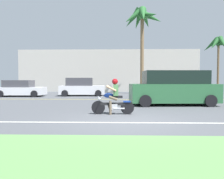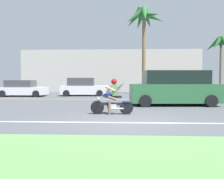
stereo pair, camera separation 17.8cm
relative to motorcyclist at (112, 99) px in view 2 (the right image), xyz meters
The scene contains 11 objects.
ground 1.71m from the motorcyclist, 71.10° to the left, with size 56.00×30.00×0.04m, color #4C4F54.
grass_median 5.65m from the motorcyclist, 84.76° to the right, with size 56.00×3.80×0.06m, color #5B8C4C.
lane_line_near 1.97m from the motorcyclist, 74.04° to the right, with size 50.40×0.12×0.01m, color silver.
lane_line_far 7.11m from the motorcyclist, 85.84° to the left, with size 50.40×0.12×0.01m, color yellow.
motorcyclist is the anchor object (origin of this frame).
suv_nearby 4.88m from the motorcyclist, 46.71° to the left, with size 5.05×2.39×1.94m.
parked_car_0 12.87m from the motorcyclist, 130.24° to the left, with size 3.99×2.06×1.41m.
parked_car_1 11.18m from the motorcyclist, 106.22° to the left, with size 4.12×2.09×1.63m.
palm_tree_0 15.43m from the motorcyclist, 79.17° to the left, with size 4.22×4.06×8.88m.
palm_tree_1 17.77m from the motorcyclist, 52.90° to the left, with size 3.12×3.12×5.86m.
building_far 19.63m from the motorcyclist, 93.14° to the left, with size 21.99×4.00×5.15m, color #BCB7AD.
Camera 2 is at (-0.11, -7.45, 1.39)m, focal length 35.04 mm.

